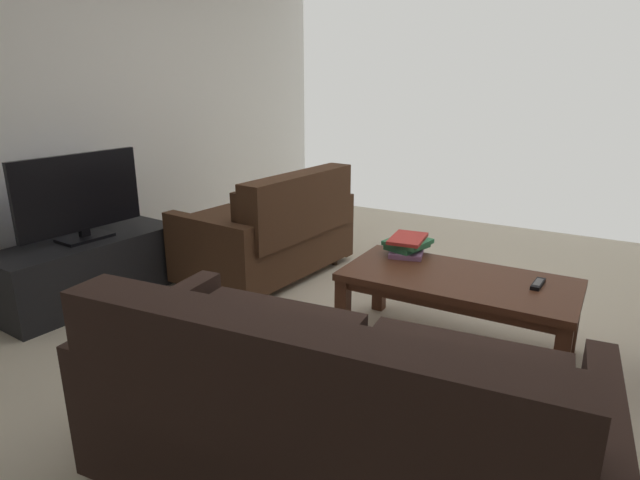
% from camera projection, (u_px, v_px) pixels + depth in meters
% --- Properties ---
extents(ground_plane, '(4.85, 5.63, 0.01)m').
position_uv_depth(ground_plane, '(400.00, 343.00, 3.01)').
color(ground_plane, beige).
extents(wall_right, '(0.12, 5.63, 2.57)m').
position_uv_depth(wall_right, '(90.00, 100.00, 3.78)').
color(wall_right, white).
rests_on(wall_right, ground).
extents(sofa_main, '(1.80, 0.99, 0.80)m').
position_uv_depth(sofa_main, '(331.00, 412.00, 1.81)').
color(sofa_main, black).
rests_on(sofa_main, ground).
extents(loveseat_near, '(0.90, 1.33, 0.80)m').
position_uv_depth(loveseat_near, '(272.00, 231.00, 3.93)').
color(loveseat_near, black).
rests_on(loveseat_near, ground).
extents(coffee_table, '(1.22, 0.60, 0.42)m').
position_uv_depth(coffee_table, '(457.00, 288.00, 2.86)').
color(coffee_table, '#4C2819').
rests_on(coffee_table, ground).
extents(tv_stand, '(0.55, 1.22, 0.43)m').
position_uv_depth(tv_stand, '(89.00, 270.00, 3.53)').
color(tv_stand, black).
rests_on(tv_stand, ground).
extents(flat_tv, '(0.22, 0.85, 0.56)m').
position_uv_depth(flat_tv, '(79.00, 196.00, 3.38)').
color(flat_tv, black).
rests_on(flat_tv, tv_stand).
extents(book_stack, '(0.26, 0.30, 0.11)m').
position_uv_depth(book_stack, '(407.00, 245.00, 3.19)').
color(book_stack, '#996699').
rests_on(book_stack, coffee_table).
extents(tv_remote, '(0.05, 0.16, 0.02)m').
position_uv_depth(tv_remote, '(538.00, 284.00, 2.71)').
color(tv_remote, black).
rests_on(tv_remote, coffee_table).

